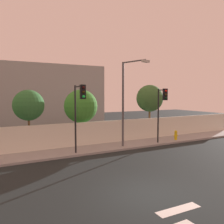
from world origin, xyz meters
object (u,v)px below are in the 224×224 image
(traffic_light_left, at_px, (162,104))
(fire_hydrant, at_px, (176,135))
(roadside_tree_midleft, at_px, (29,105))
(street_lamp_curbside, at_px, (126,96))
(traffic_light_center, at_px, (79,104))
(roadside_tree_midright, at_px, (81,106))
(roadside_tree_rightmost, at_px, (150,98))

(traffic_light_left, distance_m, fire_hydrant, 3.64)
(traffic_light_left, bearing_deg, roadside_tree_midleft, 160.41)
(roadside_tree_midleft, bearing_deg, street_lamp_curbside, -24.53)
(traffic_light_left, bearing_deg, fire_hydrant, 18.04)
(traffic_light_center, xyz_separation_m, roadside_tree_midright, (1.48, 3.53, -0.35))
(roadside_tree_midleft, height_order, roadside_tree_midright, roadside_tree_midright)
(fire_hydrant, xyz_separation_m, roadside_tree_midleft, (-11.80, 2.68, 2.73))
(traffic_light_left, xyz_separation_m, roadside_tree_rightmost, (1.42, 3.40, 0.35))
(roadside_tree_midleft, relative_size, roadside_tree_midright, 0.99)
(fire_hydrant, height_order, roadside_tree_midleft, roadside_tree_midleft)
(roadside_tree_midright, distance_m, roadside_tree_rightmost, 6.98)
(street_lamp_curbside, bearing_deg, roadside_tree_midleft, 155.47)
(traffic_light_center, distance_m, street_lamp_curbside, 4.01)
(roadside_tree_rightmost, bearing_deg, traffic_light_center, -157.27)
(traffic_light_left, bearing_deg, traffic_light_center, -178.95)
(traffic_light_left, distance_m, street_lamp_curbside, 3.16)
(street_lamp_curbside, xyz_separation_m, roadside_tree_rightmost, (4.49, 2.97, -0.28))
(traffic_light_left, relative_size, street_lamp_curbside, 0.69)
(street_lamp_curbside, bearing_deg, traffic_light_left, -8.13)
(street_lamp_curbside, xyz_separation_m, fire_hydrant, (5.30, 0.29, -3.41))
(street_lamp_curbside, distance_m, roadside_tree_midleft, 7.18)
(roadside_tree_midright, bearing_deg, traffic_light_left, -31.60)
(traffic_light_center, distance_m, fire_hydrant, 9.73)
(traffic_light_left, height_order, traffic_light_center, traffic_light_center)
(fire_hydrant, bearing_deg, traffic_light_left, -161.96)
(fire_hydrant, bearing_deg, roadside_tree_rightmost, 106.89)
(street_lamp_curbside, xyz_separation_m, roadside_tree_midleft, (-6.50, 2.97, -0.68))
(fire_hydrant, distance_m, roadside_tree_midright, 8.61)
(roadside_tree_midleft, bearing_deg, traffic_light_center, -54.10)
(traffic_light_center, height_order, roadside_tree_midleft, traffic_light_center)
(fire_hydrant, xyz_separation_m, roadside_tree_rightmost, (-0.81, 2.68, 3.13))
(street_lamp_curbside, height_order, fire_hydrant, street_lamp_curbside)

